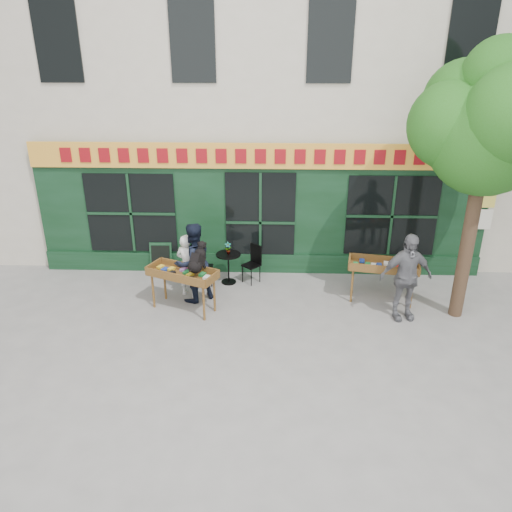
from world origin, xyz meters
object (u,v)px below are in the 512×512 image
object	(u,v)px
man_right	(406,277)
dog	(197,257)
book_cart_center	(182,276)
book_cart_right	(383,268)
man_left	(193,263)
woman	(187,266)
bistro_table	(228,262)

from	to	relation	value
man_right	dog	bearing A→B (deg)	168.75
book_cart_center	book_cart_right	size ratio (longest dim) A/B	1.02
book_cart_right	man_left	bearing A→B (deg)	-167.96
woman	book_cart_right	xyz separation A→B (m)	(4.41, -0.09, 0.07)
book_cart_center	man_right	bearing A→B (deg)	21.35
woman	man_right	bearing A→B (deg)	-166.45
bistro_table	man_left	bearing A→B (deg)	-127.87
man_right	bistro_table	distance (m)	4.16
woman	book_cart_right	distance (m)	4.41
book_cart_center	woman	xyz separation A→B (m)	(-0.00, 0.65, -0.07)
woman	man_left	distance (m)	0.31
book_cart_center	man_right	xyz separation A→B (m)	(4.71, -0.19, 0.13)
book_cart_center	woman	size ratio (longest dim) A/B	1.07
man_right	man_left	bearing A→B (deg)	162.53
book_cart_right	bistro_table	distance (m)	3.64
dog	woman	size ratio (longest dim) A/B	0.40
woman	man_right	size ratio (longest dim) A/B	0.79
dog	man_right	xyz separation A→B (m)	(4.36, -0.14, -0.33)
book_cart_right	man_left	xyz separation A→B (m)	(-4.24, -0.11, 0.10)
bistro_table	man_left	world-z (taller)	man_left
book_cart_center	bistro_table	bearing A→B (deg)	80.82
dog	man_left	bearing A→B (deg)	133.05
man_right	book_cart_right	bearing A→B (deg)	102.40
book_cart_center	bistro_table	size ratio (longest dim) A/B	2.14
woman	bistro_table	bearing A→B (deg)	-117.51
dog	woman	distance (m)	0.95
dog	man_left	distance (m)	0.65
man_left	book_cart_center	bearing A→B (deg)	31.34
book_cart_center	book_cart_right	distance (m)	4.45
book_cart_right	man_right	world-z (taller)	man_right
bistro_table	book_cart_right	bearing A→B (deg)	-12.63
dog	book_cart_right	xyz separation A→B (m)	(4.06, 0.61, -0.47)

